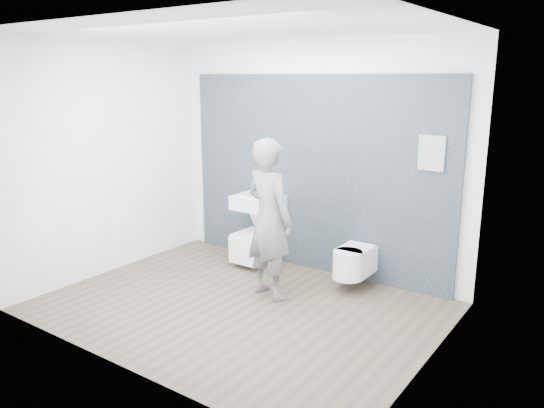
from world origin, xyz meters
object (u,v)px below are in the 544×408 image
Objects in this scene: toilet_rounded at (353,262)px; visitor at (269,219)px; washbasin at (258,202)px; toilet_square at (255,244)px.

toilet_rounded is 1.12m from visitor.
visitor reaches higher than toilet_rounded.
washbasin is at bearing -32.97° from visitor.
toilet_square is at bearing 179.60° from toilet_rounded.
toilet_rounded is at bearing -118.99° from visitor.
visitor reaches higher than toilet_square.
toilet_rounded is at bearing -0.40° from toilet_square.
visitor is at bearing -132.93° from toilet_rounded.
washbasin is 0.55m from toilet_square.
visitor is (0.73, -0.72, 0.61)m from toilet_square.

